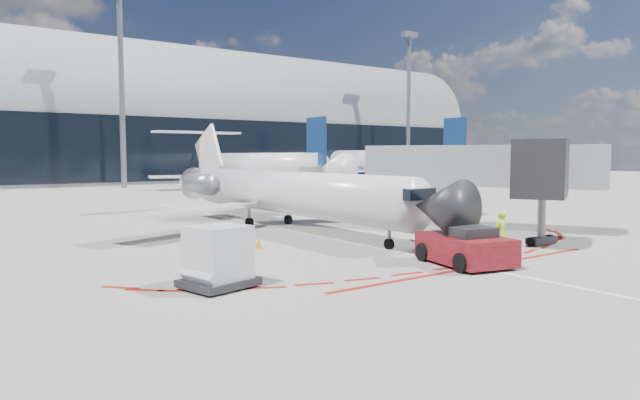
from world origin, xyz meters
TOP-DOWN VIEW (x-y plane):
  - ground at (0.00, 0.00)m, footprint 260.00×260.00m
  - apron_centerline at (0.00, 2.00)m, footprint 0.25×40.00m
  - apron_stop_bar at (0.00, -11.50)m, footprint 14.00×0.25m
  - terminal_building at (0.00, 64.97)m, footprint 150.00×24.15m
  - jet_bridge at (9.79, -3.01)m, footprint 10.03×15.20m
  - light_mast_centre at (5.00, 48.00)m, footprint 0.70×0.70m
  - light_mast_east at (55.00, 48.00)m, footprint 0.70×0.70m
  - regional_jet at (0.11, 2.62)m, footprint 20.60×25.40m
  - pushback_tug at (0.11, -10.92)m, footprint 3.12×5.88m
  - ramp_worker at (2.42, -10.78)m, footprint 0.73×0.49m
  - uld_container at (-9.30, -8.89)m, footprint 2.47×2.23m
  - safety_cone_left at (-4.49, -2.96)m, footprint 0.32×0.32m
  - safety_cone_right at (0.92, -7.80)m, footprint 0.32×0.32m
  - bg_airliner_0 at (19.10, 39.32)m, footprint 32.05×33.93m
  - bg_airliner_1 at (43.19, 42.25)m, footprint 35.59×37.68m

SIDE VIEW (x-z plane):
  - ground at x=0.00m, z-range 0.00..0.00m
  - apron_centerline at x=0.00m, z-range 0.00..0.01m
  - apron_stop_bar at x=0.00m, z-range 0.00..0.01m
  - safety_cone_right at x=0.92m, z-range 0.00..0.44m
  - safety_cone_left at x=-4.49m, z-range 0.00..0.45m
  - pushback_tug at x=0.11m, z-range -0.09..1.41m
  - ramp_worker at x=2.42m, z-range 0.00..1.94m
  - uld_container at x=-9.30m, z-range -0.01..1.98m
  - regional_jet at x=0.11m, z-range -1.06..5.30m
  - jet_bridge at x=9.79m, z-range 0.56..5.46m
  - bg_airliner_0 at x=19.10m, z-range 0.00..10.37m
  - bg_airliner_1 at x=43.19m, z-range 0.00..11.51m
  - terminal_building at x=0.00m, z-range -3.48..20.52m
  - light_mast_centre at x=5.00m, z-range 0.00..25.00m
  - light_mast_east at x=55.00m, z-range 0.00..25.00m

